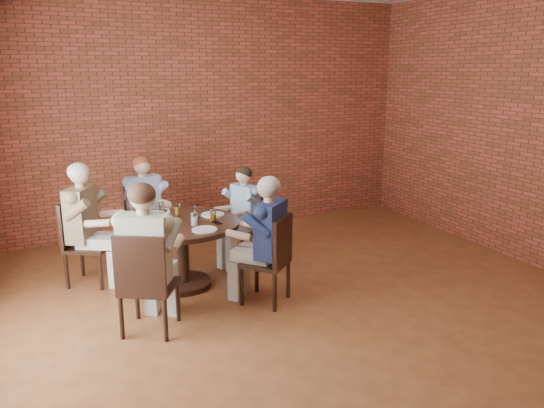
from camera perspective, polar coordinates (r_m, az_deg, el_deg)
name	(u,v)px	position (r m, az deg, el deg)	size (l,w,h in m)	color
floor	(312,324)	(5.21, 4.27, -12.78)	(7.00, 7.00, 0.00)	brown
wall_back	(201,116)	(7.93, -7.61, 9.32)	(7.00, 7.00, 0.00)	brown
dining_table	(180,241)	(5.95, -9.90, -3.94)	(1.33, 1.33, 0.75)	black
chair_a	(247,226)	(6.60, -2.75, -2.34)	(0.49, 0.49, 0.88)	black
diner_a	(242,217)	(6.52, -3.20, -1.37)	(0.46, 0.57, 1.22)	#376690
chair_b	(144,219)	(7.01, -13.61, -1.56)	(0.48, 0.48, 0.93)	black
diner_b	(145,209)	(6.89, -13.46, -0.49)	(0.52, 0.64, 1.31)	#929FBA
chair_c	(81,239)	(6.34, -19.88, -3.56)	(0.61, 0.61, 0.96)	black
diner_c	(87,225)	(6.25, -19.24, -2.11)	(0.56, 0.68, 1.38)	brown
chair_d	(145,281)	(4.93, -13.49, -8.06)	(0.63, 0.63, 0.98)	black
diner_d	(148,258)	(4.96, -13.24, -5.73)	(0.57, 0.71, 1.41)	#C0A996
chair_e	(273,256)	(5.45, 0.09, -5.66)	(0.61, 0.61, 0.94)	black
diner_e	(265,241)	(5.43, -0.74, -3.95)	(0.53, 0.65, 1.34)	#1A254A
plate_a	(213,214)	(6.10, -6.38, -1.12)	(0.26, 0.26, 0.01)	white
plate_b	(156,213)	(6.25, -12.34, -0.99)	(0.26, 0.26, 0.01)	white
plate_c	(133,222)	(5.95, -14.75, -1.91)	(0.26, 0.26, 0.01)	white
plate_d	(205,230)	(5.54, -7.26, -2.75)	(0.26, 0.26, 0.01)	white
glass_a	(197,211)	(6.04, -8.04, -0.73)	(0.07, 0.07, 0.14)	white
glass_b	(178,209)	(6.15, -10.08, -0.52)	(0.07, 0.07, 0.14)	white
glass_c	(162,208)	(6.24, -11.76, -0.40)	(0.07, 0.07, 0.14)	white
glass_d	(167,214)	(5.94, -11.22, -1.11)	(0.07, 0.07, 0.14)	white
glass_e	(153,219)	(5.78, -12.66, -1.62)	(0.07, 0.07, 0.14)	white
glass_f	(157,227)	(5.51, -12.29, -2.39)	(0.07, 0.07, 0.14)	white
glass_g	(194,219)	(5.72, -8.36, -1.59)	(0.07, 0.07, 0.14)	white
glass_h	(213,215)	(5.84, -6.37, -1.19)	(0.07, 0.07, 0.14)	white
smartphone	(217,223)	(5.79, -5.92, -2.00)	(0.07, 0.14, 0.01)	black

